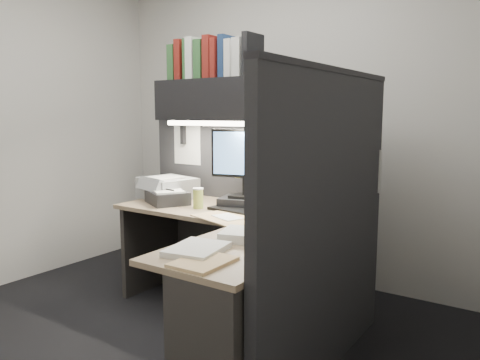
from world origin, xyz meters
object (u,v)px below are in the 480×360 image
Objects in this scene: monitor at (247,177)px; notebook_stack at (168,197)px; desk at (223,282)px; telephone at (330,209)px; printer at (167,188)px; overhead_shelf at (251,99)px; keyboard at (236,211)px; coffee_cup at (198,199)px.

monitor reaches higher than notebook_stack.
desk is 6.65× the size of telephone.
desk is 1.27m from printer.
overhead_shelf reaches higher than desk.
keyboard is 0.61m from notebook_stack.
overhead_shelf is at bearing 111.79° from desk.
coffee_cup reaches higher than keyboard.
coffee_cup is 0.50m from printer.
overhead_shelf reaches higher than telephone.
monitor is at bearing 18.69° from notebook_stack.
monitor is (-0.29, 0.68, 0.51)m from desk.
monitor is at bearing 113.02° from desk.
overhead_shelf is 0.95m from telephone.
printer is 0.23m from notebook_stack.
coffee_cup reaches higher than telephone.
coffee_cup is at bearing 140.08° from desk.
coffee_cup is 0.33× the size of printer.
keyboard is at bearing 8.80° from coffee_cup.
telephone is at bearing 26.99° from keyboard.
coffee_cup is (-0.30, -0.05, 0.06)m from keyboard.
printer is (-0.74, -0.03, -0.14)m from monitor.
overhead_shelf is at bearing 104.36° from keyboard.
telephone is at bearing 66.48° from desk.
printer is at bearing 158.80° from coffee_cup.
printer is (-0.46, 0.18, 0.01)m from coffee_cup.
telephone is at bearing -8.60° from monitor.
printer reaches higher than notebook_stack.
printer is at bearing 147.61° from desk.
notebook_stack is (-1.19, -0.26, -0.00)m from telephone.
overhead_shelf is at bearing 84.83° from monitor.
desk is 3.02× the size of monitor.
telephone is 1.87× the size of coffee_cup.
desk is 4.14× the size of printer.
overhead_shelf reaches higher than monitor.
desk is 1.33m from overhead_shelf.
desk is 1.10× the size of overhead_shelf.
keyboard is at bearing -150.07° from telephone.
coffee_cup is (-0.56, 0.47, 0.36)m from desk.
notebook_stack reaches higher than desk.
keyboard is 1.02× the size of printer.
telephone is (0.59, 0.22, 0.04)m from keyboard.
overhead_shelf is 0.96m from notebook_stack.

